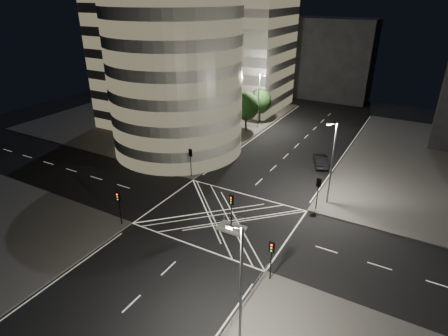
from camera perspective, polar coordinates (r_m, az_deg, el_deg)
The scene contains 24 objects.
ground at distance 42.93m, azimuth -0.30°, elevation -7.49°, with size 120.00×120.00×0.00m, color black.
sidewalk_far_left at distance 78.37m, azimuth -8.99°, elevation 7.81°, with size 42.00×42.00×0.15m, color #4E4C49.
central_island at distance 40.99m, azimuth 1.10°, elevation -9.14°, with size 3.00×2.00×0.15m, color slate.
office_tower_curved at distance 64.13m, azimuth -8.39°, elevation 15.55°, with size 30.00×29.00×27.20m.
office_block_rear at distance 84.35m, azimuth 0.97°, elevation 17.07°, with size 24.00×16.00×22.00m, color gray.
building_far_end at distance 93.04m, azimuth 16.14°, elevation 15.57°, with size 18.00×8.00×18.00m, color black.
tree_a at distance 52.91m, azimuth -5.34°, elevation 4.03°, with size 4.17×4.17×6.41m.
tree_b at distance 57.34m, azimuth -1.97°, elevation 6.71°, with size 4.10×4.10×7.19m.
tree_c at distance 62.24m, azimuth 0.93°, elevation 8.35°, with size 4.20×4.20×7.37m.
tree_d at distance 67.45m, azimuth 3.42°, elevation 9.38°, with size 4.43×4.43×7.19m.
tree_e at distance 72.82m, azimuth 5.54°, elevation 10.12°, with size 4.20×4.20×6.57m.
traffic_signal_fl at distance 50.81m, azimuth -5.11°, elevation 1.61°, with size 0.55×0.22×4.00m.
traffic_signal_nl at distance 41.61m, azimuth -15.72°, elevation -5.01°, with size 0.55×0.22×4.00m.
traffic_signal_fr at distance 44.14m, azimuth 14.17°, elevation -2.97°, with size 0.55×0.22×4.00m.
traffic_signal_nr at distance 33.13m, azimuth 7.25°, elevation -12.82°, with size 0.55×0.22×4.00m.
traffic_signal_island at distance 39.45m, azimuth 1.14°, elevation -5.74°, with size 0.55×0.22×4.00m.
street_lamp_left_near at distance 54.21m, azimuth -2.67°, elevation 6.22°, with size 1.25×0.25×10.00m.
street_lamp_left_far at distance 69.43m, azimuth 5.35°, elevation 10.43°, with size 1.25×0.25×10.00m.
street_lamp_right_far at distance 44.83m, azimuth 16.10°, elevation 0.98°, with size 1.25×0.25×10.00m.
street_lamp_right_near at distance 26.19m, azimuth 2.47°, elevation -17.32°, with size 1.25×0.25×10.00m.
railing_near_right at distance 31.13m, azimuth 1.98°, elevation -21.17°, with size 0.06×11.70×1.10m, color slate.
railing_island_south at distance 39.98m, azimuth 0.48°, elevation -9.04°, with size 2.80×0.06×1.10m, color slate.
railing_island_north at distance 41.30m, azimuth 1.71°, elevation -7.81°, with size 2.80×0.06×1.10m, color slate.
sedan at distance 56.61m, azimuth 14.52°, elevation 1.10°, with size 1.70×4.88×1.61m, color black.
Camera 1 is at (17.99, -31.27, 23.28)m, focal length 30.00 mm.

